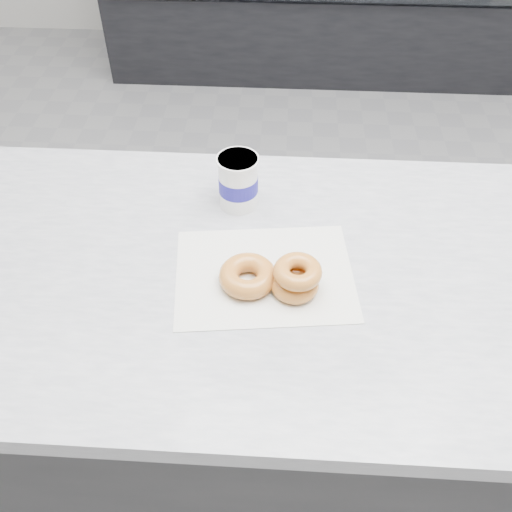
{
  "coord_description": "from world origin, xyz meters",
  "views": [
    {
      "loc": [
        -0.15,
        -1.36,
        1.7
      ],
      "look_at": [
        -0.19,
        -0.61,
        0.94
      ],
      "focal_mm": 40.0,
      "sensor_mm": 36.0,
      "label": 1
    }
  ],
  "objects_px": {
    "counter": "(334,397)",
    "donut_stack": "(296,278)",
    "coffee_cup": "(238,181)",
    "donut_single": "(248,276)"
  },
  "relations": [
    {
      "from": "counter",
      "to": "donut_stack",
      "type": "xyz_separation_m",
      "value": [
        -0.12,
        -0.05,
        0.48
      ]
    },
    {
      "from": "donut_stack",
      "to": "coffee_cup",
      "type": "relative_size",
      "value": 0.79
    },
    {
      "from": "donut_stack",
      "to": "coffee_cup",
      "type": "height_order",
      "value": "coffee_cup"
    },
    {
      "from": "counter",
      "to": "coffee_cup",
      "type": "bearing_deg",
      "value": 140.98
    },
    {
      "from": "counter",
      "to": "donut_single",
      "type": "distance_m",
      "value": 0.51
    },
    {
      "from": "donut_single",
      "to": "coffee_cup",
      "type": "distance_m",
      "value": 0.24
    },
    {
      "from": "donut_stack",
      "to": "coffee_cup",
      "type": "xyz_separation_m",
      "value": [
        -0.13,
        0.25,
        0.03
      ]
    },
    {
      "from": "donut_stack",
      "to": "donut_single",
      "type": "bearing_deg",
      "value": 172.68
    },
    {
      "from": "counter",
      "to": "coffee_cup",
      "type": "distance_m",
      "value": 0.6
    },
    {
      "from": "donut_stack",
      "to": "counter",
      "type": "bearing_deg",
      "value": 22.66
    }
  ]
}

